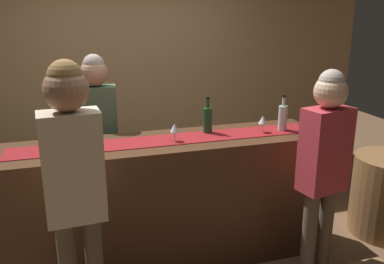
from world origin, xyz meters
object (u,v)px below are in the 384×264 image
(wine_bottle_amber, at_px, (47,135))
(wine_bottle_green, at_px, (208,120))
(wine_bottle_clear, at_px, (283,117))
(bartender, at_px, (98,128))
(customer_sipping, at_px, (324,158))
(wine_glass_mid_counter, at_px, (263,120))
(wine_glass_near_customer, at_px, (174,128))
(customer_browsing, at_px, (73,175))

(wine_bottle_amber, xyz_separation_m, wine_bottle_green, (1.25, 0.08, 0.00))
(wine_bottle_clear, relative_size, bartender, 0.18)
(wine_bottle_green, bearing_deg, customer_sipping, -48.64)
(wine_bottle_green, height_order, wine_glass_mid_counter, wine_bottle_green)
(wine_bottle_clear, height_order, wine_glass_mid_counter, wine_bottle_clear)
(wine_bottle_clear, xyz_separation_m, wine_glass_near_customer, (-0.94, -0.03, -0.01))
(customer_browsing, bearing_deg, customer_sipping, -1.97)
(wine_glass_near_customer, distance_m, bartender, 0.83)
(wine_glass_near_customer, xyz_separation_m, customer_browsing, (-0.77, -0.62, -0.04))
(customer_browsing, bearing_deg, wine_bottle_green, 31.64)
(wine_bottle_green, relative_size, customer_sipping, 0.18)
(wine_bottle_green, relative_size, bartender, 0.18)
(wine_bottle_amber, height_order, wine_bottle_clear, same)
(wine_bottle_amber, relative_size, wine_bottle_clear, 1.00)
(wine_glass_near_customer, xyz_separation_m, bartender, (-0.53, 0.63, -0.12))
(bartender, distance_m, customer_browsing, 1.27)
(wine_glass_near_customer, bearing_deg, customer_browsing, -140.93)
(customer_browsing, bearing_deg, wine_glass_mid_counter, 19.26)
(wine_bottle_amber, bearing_deg, wine_glass_mid_counter, -1.70)
(wine_bottle_amber, height_order, wine_glass_mid_counter, wine_bottle_amber)
(bartender, relative_size, customer_browsing, 0.94)
(wine_bottle_green, height_order, customer_browsing, customer_browsing)
(wine_bottle_green, bearing_deg, wine_bottle_clear, -10.58)
(customer_sipping, bearing_deg, wine_bottle_clear, 79.56)
(wine_bottle_clear, xyz_separation_m, customer_browsing, (-1.71, -0.65, -0.05))
(wine_bottle_clear, relative_size, wine_glass_near_customer, 2.10)
(wine_bottle_clear, height_order, bartender, bartender)
(wine_glass_mid_counter, relative_size, customer_browsing, 0.08)
(wine_bottle_clear, bearing_deg, wine_glass_mid_counter, -176.81)
(bartender, bearing_deg, wine_glass_mid_counter, 159.73)
(wine_glass_mid_counter, xyz_separation_m, customer_browsing, (-1.52, -0.64, -0.04))
(wine_bottle_clear, bearing_deg, wine_glass_near_customer, -178.20)
(wine_bottle_clear, bearing_deg, customer_sipping, -88.99)
(wine_glass_near_customer, relative_size, customer_browsing, 0.08)
(wine_bottle_green, bearing_deg, customer_browsing, -144.71)
(wine_bottle_clear, bearing_deg, bartender, 157.86)
(wine_glass_mid_counter, distance_m, customer_browsing, 1.65)
(wine_bottle_amber, distance_m, customer_browsing, 0.71)
(wine_glass_near_customer, height_order, customer_browsing, customer_browsing)
(wine_bottle_green, bearing_deg, bartender, 150.39)
(bartender, distance_m, customer_sipping, 1.90)
(wine_bottle_clear, distance_m, customer_browsing, 1.83)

